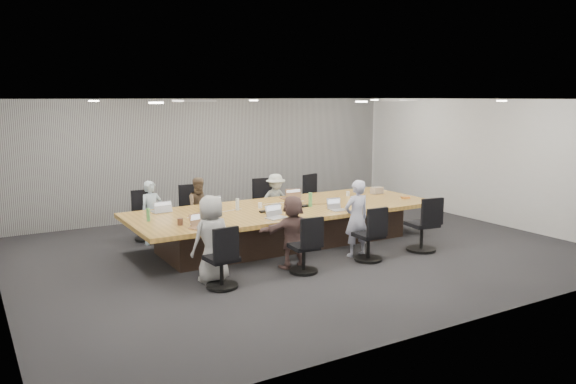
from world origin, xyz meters
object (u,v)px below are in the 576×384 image
chair_3 (313,201)px  person_4 (212,239)px  conference_table (285,224)px  stapler (298,211)px  chair_7 (422,229)px  person_0 (152,213)px  chair_5 (304,251)px  laptop_5 (277,218)px  person_1 (200,208)px  chair_4 (222,263)px  bottle_clear (237,204)px  chair_1 (194,214)px  person_2 (276,201)px  snack_packet (405,197)px  person_5 (293,232)px  person_6 (357,218)px  bottle_green_left (148,215)px  chair_2 (268,206)px  chair_6 (368,239)px  laptop_4 (198,228)px  chair_0 (147,221)px  laptop_6 (339,210)px  laptop_2 (288,198)px  laptop_1 (211,206)px  laptop_0 (160,211)px  mug_brown (180,222)px  bottle_green_right (310,200)px  canvas_bag (377,190)px

chair_3 → person_4: bearing=22.6°
conference_table → stapler: stapler is taller
chair_7 → person_0: bearing=151.4°
chair_5 → laptop_5: (0.00, 0.90, 0.38)m
chair_5 → person_1: person_1 is taller
chair_4 → person_4: person_4 is taller
chair_5 → bottle_clear: 1.98m
conference_table → bottle_clear: bottle_clear is taller
chair_1 → person_1: (0.00, -0.35, 0.20)m
person_2 → snack_packet: 2.79m
person_5 → snack_packet: bearing=-164.2°
person_6 → bottle_green_left: 3.65m
chair_2 → bottle_clear: (-1.47, -1.51, 0.43)m
chair_6 → chair_5: bearing=-178.0°
laptop_4 → chair_0: bearing=78.9°
snack_packet → person_0: bearing=159.6°
chair_2 → person_0: bearing=14.9°
person_1 → laptop_6: bearing=-44.6°
laptop_2 → stapler: stapler is taller
chair_6 → laptop_1: 3.16m
chair_2 → chair_7: chair_2 is taller
chair_7 → person_5: 2.63m
chair_2 → snack_packet: chair_2 is taller
laptop_0 → bottle_green_left: size_ratio=1.50×
chair_1 → laptop_2: chair_1 is taller
conference_table → chair_0: chair_0 is taller
laptop_2 → bottle_clear: (-1.47, -0.61, 0.10)m
person_2 → laptop_6: bearing=-79.9°
chair_4 → stapler: bearing=24.5°
bottle_green_left → laptop_5: bearing=-24.7°
snack_packet → laptop_4: bearing=-176.0°
chair_1 → laptop_4: chair_1 is taller
person_6 → chair_1: bearing=-57.1°
person_5 → mug_brown: bearing=-28.2°
person_4 → person_6: person_6 is taller
person_5 → bottle_green_left: (-2.00, 1.47, 0.24)m
chair_3 → stapler: bearing=35.7°
chair_0 → laptop_4: chair_0 is taller
bottle_green_right → snack_packet: bottle_green_right is taller
person_1 → canvas_bag: size_ratio=4.73×
laptop_4 → person_4: bearing=-103.8°
bottle_clear → mug_brown: (-1.35, -0.64, -0.06)m
laptop_5 → person_6: (1.34, -0.55, -0.05)m
person_2 → person_5: (-1.19, -2.70, 0.02)m
laptop_6 → bottle_green_left: bearing=168.9°
chair_0 → chair_4: size_ratio=1.03×
laptop_2 → bottle_clear: size_ratio=1.52×
chair_4 → chair_7: chair_7 is taller
conference_table → chair_1: chair_1 is taller
person_5 → chair_4: bearing=14.3°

